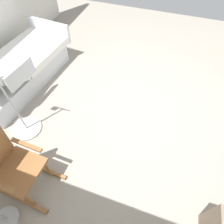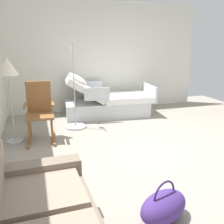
% 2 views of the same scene
% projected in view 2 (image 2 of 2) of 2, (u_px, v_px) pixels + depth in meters
% --- Properties ---
extents(ground_plane, '(7.21, 7.21, 0.00)m').
position_uv_depth(ground_plane, '(152.00, 150.00, 4.17)').
color(ground_plane, gray).
extents(side_wall, '(0.10, 5.06, 2.70)m').
position_uv_depth(side_wall, '(104.00, 57.00, 6.53)').
color(side_wall, silver).
rests_on(side_wall, ground).
extents(hospital_bed, '(1.14, 2.13, 1.09)m').
position_uv_depth(hospital_bed, '(107.00, 103.00, 6.11)').
color(hospital_bed, silver).
rests_on(hospital_bed, ground).
extents(rocking_chair, '(0.78, 0.52, 1.05)m').
position_uv_depth(rocking_chair, '(40.00, 112.00, 4.54)').
color(rocking_chair, brown).
rests_on(rocking_chair, ground).
extents(floor_lamp, '(0.34, 0.34, 1.48)m').
position_uv_depth(floor_lamp, '(8.00, 72.00, 4.19)').
color(floor_lamp, '#B2B5BA').
rests_on(floor_lamp, ground).
extents(duffel_bag, '(0.51, 0.64, 0.43)m').
position_uv_depth(duffel_bag, '(164.00, 207.00, 2.48)').
color(duffel_bag, '#472D7A').
rests_on(duffel_bag, ground).
extents(iv_pole, '(0.44, 0.44, 1.69)m').
position_uv_depth(iv_pole, '(75.00, 116.00, 5.24)').
color(iv_pole, '#B2B5BA').
rests_on(iv_pole, ground).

